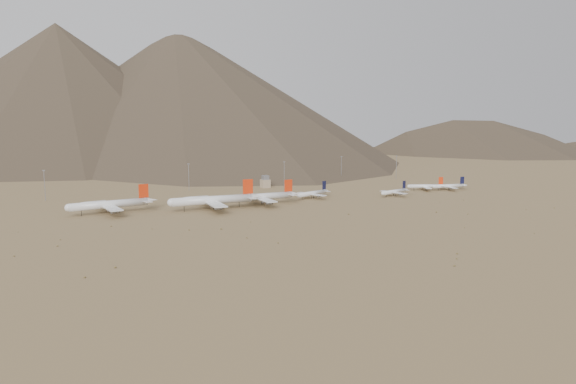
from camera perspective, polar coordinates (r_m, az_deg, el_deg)
name	(u,v)px	position (r m, az deg, el deg)	size (l,w,h in m)	color
ground	(289,209)	(425.28, 0.14, -1.76)	(3000.00, 3000.00, 0.00)	#9E7E51
mountain_ridge	(114,76)	(1294.20, -17.26, 11.20)	(4400.00, 1000.00, 300.00)	brown
widebody_west	(110,204)	(426.07, -17.68, -1.20)	(66.72, 51.78, 19.87)	white
widebody_centre	(213,200)	(425.04, -7.65, -0.81)	(73.81, 56.60, 21.91)	white
widebody_east	(261,197)	(444.75, -2.73, -0.48)	(63.57, 48.75, 18.87)	white
narrowbody_a	(313,193)	(478.15, 2.56, -0.12)	(39.14, 29.38, 13.64)	white
narrowbody_b	(395,191)	(499.86, 10.79, 0.05)	(36.13, 26.84, 12.30)	white
narrowbody_c	(426,186)	(541.43, 13.89, 0.58)	(36.30, 27.18, 12.57)	white
narrowbody_d	(449,186)	(549.06, 16.08, 0.60)	(37.37, 27.22, 12.40)	white
control_tower	(265,182)	(545.13, -2.32, 1.00)	(8.00, 8.00, 12.00)	tan
mast_far_west	(45,184)	(504.81, -23.49, 0.76)	(2.00, 0.60, 25.70)	gray
mast_west	(189,176)	(529.88, -10.05, 1.64)	(2.00, 0.60, 25.70)	gray
mast_centre	(284,173)	(542.52, -0.39, 1.91)	(2.00, 0.60, 25.70)	gray
mast_east	(341,167)	(607.23, 5.44, 2.54)	(2.00, 0.60, 25.70)	gray
mast_far_east	(396,166)	(625.70, 10.95, 2.60)	(2.00, 0.60, 25.70)	gray
desert_scrub	(332,234)	(340.08, 4.47, -4.24)	(438.44, 175.43, 0.96)	olive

